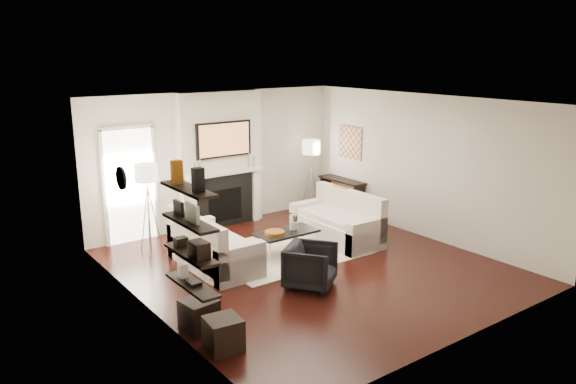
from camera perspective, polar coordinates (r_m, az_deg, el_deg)
room_envelope at (r=8.94m, az=2.28°, el=0.49°), size 6.00×6.00×6.00m
chimney_breast at (r=11.27m, az=-6.88°, el=3.26°), size 1.80×0.25×2.70m
fireplace_surround at (r=11.34m, az=-6.42°, el=-0.96°), size 1.30×0.02×1.04m
firebox at (r=11.36m, az=-6.40°, el=-1.31°), size 0.75×0.02×0.65m
mantel_pilaster_l at (r=10.98m, az=-9.60°, el=-1.41°), size 0.12×0.08×1.10m
mantel_pilaster_r at (r=11.67m, az=-3.30°, el=-0.31°), size 0.12×0.08×1.10m
mantel_shelf at (r=11.16m, az=-6.38°, el=1.96°), size 1.70×0.18×0.07m
tv_body at (r=11.06m, az=-6.54°, el=5.33°), size 1.20×0.06×0.70m
tv_screen at (r=11.04m, az=-6.45°, el=5.31°), size 1.10×0.00×0.62m
candlestick_l_tall at (r=10.88m, az=-8.94°, el=2.55°), size 0.04×0.04×0.30m
candlestick_l_short at (r=10.82m, az=-9.54°, el=2.31°), size 0.04×0.04×0.24m
candlestick_r_tall at (r=11.41m, az=-4.04°, el=3.23°), size 0.04×0.04×0.30m
candlestick_r_short at (r=11.49m, az=-3.49°, el=3.16°), size 0.04×0.04×0.24m
hallway_panel at (r=10.67m, az=-15.78°, el=0.55°), size 0.90×0.02×2.10m
door_trim_l at (r=10.50m, az=-18.18°, el=0.16°), size 0.06×0.06×2.16m
door_trim_r at (r=10.82m, az=-13.37°, el=0.89°), size 0.06×0.06×2.16m
door_trim_top at (r=10.46m, az=-16.13°, el=6.29°), size 1.02×0.06×0.06m
rug at (r=10.00m, az=-0.46°, el=-6.06°), size 2.60×2.00×0.01m
loveseat_left_base at (r=9.34m, az=-7.46°, el=-6.33°), size 0.85×1.80×0.42m
loveseat_left_back at (r=9.09m, az=-9.38°, el=-4.87°), size 0.18×1.80×0.80m
loveseat_left_arm_n at (r=8.65m, az=-4.85°, el=-7.32°), size 0.85×0.18×0.60m
loveseat_left_arm_s at (r=9.99m, az=-9.75°, el=-4.50°), size 0.85×0.18×0.60m
loveseat_left_cushion at (r=9.28m, az=-7.24°, el=-4.77°), size 0.63×1.44×0.10m
pillow_left_orange at (r=9.28m, az=-10.27°, el=-3.18°), size 0.10×0.42×0.42m
pillow_left_charcoal at (r=8.77m, az=-8.53°, el=-4.20°), size 0.10×0.40×0.40m
loveseat_right_base at (r=10.54m, az=4.90°, el=-3.86°), size 0.85×1.80×0.42m
loveseat_right_back at (r=10.67m, az=6.29°, el=-1.90°), size 0.18×1.80×0.80m
loveseat_right_arm_n at (r=9.95m, az=7.99°, el=-4.50°), size 0.85×0.18×0.60m
loveseat_right_arm_s at (r=11.11m, az=2.16°, el=-2.39°), size 0.85×0.18×0.60m
loveseat_right_cushion at (r=10.43m, az=4.72°, el=-2.55°), size 0.63×1.44×0.10m
pillow_right_orange at (r=10.83m, az=5.25°, el=-0.51°), size 0.10×0.42×0.42m
pillow_right_charcoal at (r=10.40m, az=7.43°, el=-1.24°), size 0.10×0.40×0.40m
coffee_table at (r=9.75m, az=-0.16°, el=-4.14°), size 1.10×0.55×0.04m
coffee_leg_nw at (r=9.38m, az=-1.84°, el=-6.26°), size 0.02×0.02×0.38m
coffee_leg_ne at (r=9.94m, az=2.93°, el=-5.06°), size 0.02×0.02×0.38m
coffee_leg_sw at (r=9.72m, az=-3.32°, el=-5.52°), size 0.02×0.02×0.38m
coffee_leg_se at (r=10.27m, az=1.37°, el=-4.42°), size 0.02×0.02×0.38m
hurricane_glass at (r=9.79m, az=0.55°, el=-3.08°), size 0.15×0.15×0.27m
hurricane_candle at (r=9.81m, az=0.55°, el=-3.45°), size 0.09×0.09×0.13m
copper_bowl at (r=9.60m, az=-1.37°, el=-4.16°), size 0.34×0.34×0.06m
armchair at (r=8.48m, az=2.30°, el=-7.31°), size 0.95×0.94×0.72m
lamp_left_post at (r=10.03m, az=-13.90°, el=-2.84°), size 0.02×0.02×1.20m
lamp_left_shade at (r=9.82m, az=-14.19°, el=1.91°), size 0.40×0.40×0.30m
lamp_left_leg_a at (r=10.07m, az=-13.32°, el=-2.74°), size 0.25×0.02×1.23m
lamp_left_leg_b at (r=10.10m, az=-14.39°, el=-2.76°), size 0.14×0.22×1.23m
lamp_left_leg_c at (r=9.93m, az=-13.98°, el=-3.03°), size 0.14×0.22×1.23m
lamp_right_post at (r=12.28m, az=2.35°, el=0.67°), size 0.02×0.02×1.20m
lamp_right_shade at (r=12.11m, az=2.39°, el=4.59°), size 0.40×0.40×0.30m
lamp_right_leg_a at (r=12.35m, az=2.75°, el=0.74°), size 0.25×0.02×1.23m
lamp_right_leg_b at (r=12.32m, az=1.87°, el=0.72°), size 0.14×0.22×1.23m
lamp_right_leg_c at (r=12.18m, az=2.42°, el=0.55°), size 0.14×0.22×1.23m
console_top at (r=12.26m, az=5.53°, el=1.22°), size 0.35×1.20×0.04m
console_leg_n at (r=11.96m, az=7.24°, el=-1.01°), size 0.30×0.04×0.71m
console_leg_s at (r=12.75m, az=3.84°, el=0.02°), size 0.30×0.04×0.71m
wall_art at (r=12.17m, az=6.34°, el=5.04°), size 0.03×0.70×0.70m
shelf_bottom at (r=6.99m, az=-9.69°, el=-9.31°), size 0.25×1.00×0.03m
shelf_lower at (r=6.84m, az=-9.83°, el=-6.23°), size 0.25×1.00×0.04m
shelf_upper at (r=6.72m, az=-9.97°, el=-3.03°), size 0.25×1.00×0.04m
shelf_top at (r=6.61m, az=-10.12°, el=0.29°), size 0.25×1.00×0.04m
decor_magfile_a at (r=6.35m, az=-9.12°, el=1.21°), size 0.12×0.10×0.28m
decor_magfile_b at (r=6.82m, az=-11.22°, el=2.02°), size 0.12×0.10×0.28m
decor_frame_a at (r=6.61m, az=-9.71°, el=-2.14°), size 0.04×0.30×0.22m
decor_frame_b at (r=6.93m, az=-11.05°, el=-1.61°), size 0.04×0.22×0.18m
decor_wine_rack at (r=6.62m, az=-9.03°, el=-5.81°), size 0.18×0.25×0.20m
decor_box_small at (r=7.04m, az=-10.83°, el=-5.02°), size 0.15×0.12×0.12m
decor_books at (r=6.95m, az=-9.57°, el=-9.08°), size 0.14×0.20×0.05m
decor_box_tall at (r=7.15m, az=-10.62°, el=-7.86°), size 0.10×0.10×0.18m
clock_rim at (r=8.33m, az=-16.59°, el=1.35°), size 0.04×0.34×0.34m
clock_face at (r=8.33m, az=-16.43°, el=1.38°), size 0.01×0.29×0.29m
ottoman_near at (r=7.39m, az=-9.03°, el=-12.21°), size 0.44×0.44×0.40m
ottoman_far at (r=6.90m, az=-6.58°, el=-14.12°), size 0.44×0.44×0.40m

